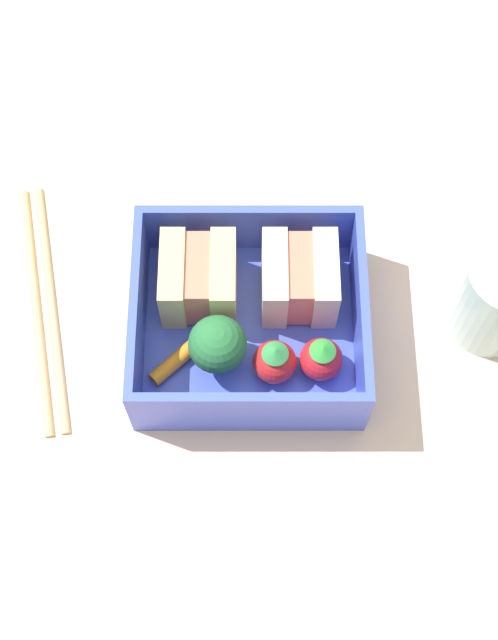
% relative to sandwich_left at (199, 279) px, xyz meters
% --- Properties ---
extents(ground_plane, '(1.20, 1.20, 0.02)m').
position_rel_sandwich_left_xyz_m(ground_plane, '(0.04, -0.03, -0.05)').
color(ground_plane, beige).
extents(bento_tray, '(0.16, 0.14, 0.01)m').
position_rel_sandwich_left_xyz_m(bento_tray, '(0.04, -0.03, -0.03)').
color(bento_tray, '#4053C9').
rests_on(bento_tray, ground_plane).
extents(bento_rim, '(0.16, 0.14, 0.05)m').
position_rel_sandwich_left_xyz_m(bento_rim, '(0.04, -0.03, 0.00)').
color(bento_rim, '#4053C9').
rests_on(bento_rim, bento_tray).
extents(sandwich_left, '(0.05, 0.06, 0.05)m').
position_rel_sandwich_left_xyz_m(sandwich_left, '(0.00, 0.00, 0.00)').
color(sandwich_left, '#D4BD7C').
rests_on(sandwich_left, bento_tray).
extents(sandwich_center_left, '(0.05, 0.06, 0.05)m').
position_rel_sandwich_left_xyz_m(sandwich_center_left, '(0.07, 0.00, 0.00)').
color(sandwich_center_left, beige).
rests_on(sandwich_center_left, bento_tray).
extents(carrot_stick_far_left, '(0.03, 0.03, 0.01)m').
position_rel_sandwich_left_xyz_m(carrot_stick_far_left, '(-0.02, -0.06, -0.02)').
color(carrot_stick_far_left, orange).
rests_on(carrot_stick_far_left, bento_tray).
extents(broccoli_floret, '(0.04, 0.04, 0.05)m').
position_rel_sandwich_left_xyz_m(broccoli_floret, '(0.01, -0.05, 0.00)').
color(broccoli_floret, '#8ACD6A').
rests_on(broccoli_floret, bento_tray).
extents(strawberry_far_left, '(0.03, 0.03, 0.04)m').
position_rel_sandwich_left_xyz_m(strawberry_far_left, '(0.05, -0.06, -0.01)').
color(strawberry_far_left, red).
rests_on(strawberry_far_left, bento_tray).
extents(strawberry_left, '(0.03, 0.03, 0.04)m').
position_rel_sandwich_left_xyz_m(strawberry_left, '(0.08, -0.06, -0.01)').
color(strawberry_left, red).
rests_on(strawberry_left, bento_tray).
extents(chopstick_pair, '(0.06, 0.20, 0.01)m').
position_rel_sandwich_left_xyz_m(chopstick_pair, '(-0.11, -0.00, -0.03)').
color(chopstick_pair, tan).
rests_on(chopstick_pair, ground_plane).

